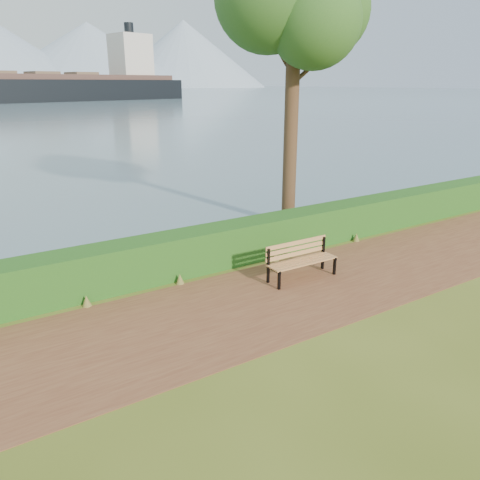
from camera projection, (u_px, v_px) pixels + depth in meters
ground at (272, 306)px, 9.57m from camera, size 140.00×140.00×0.00m
path at (264, 301)px, 9.81m from camera, size 40.00×3.40×0.01m
hedge at (210, 248)px, 11.49m from camera, size 32.00×0.85×1.00m
bench at (300, 258)px, 10.84m from camera, size 1.75×0.55×0.87m
cargo_ship at (64, 88)px, 113.92m from camera, size 70.53×26.87×21.21m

